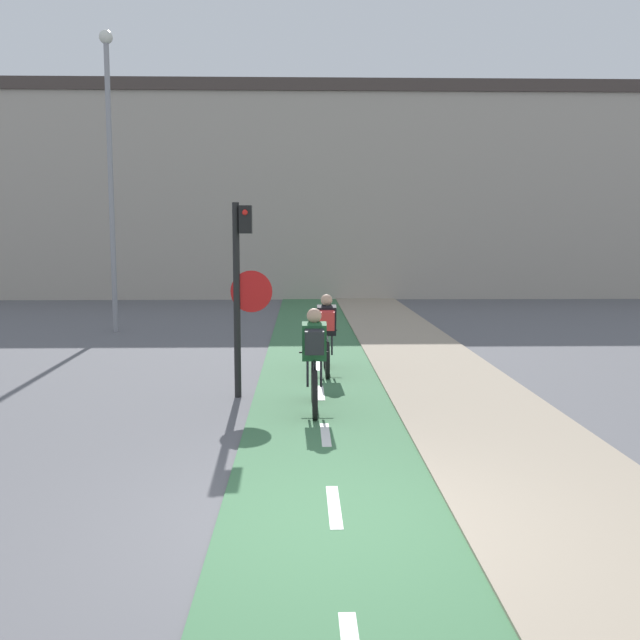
{
  "coord_description": "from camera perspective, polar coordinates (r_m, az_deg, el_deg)",
  "views": [
    {
      "loc": [
        -0.3,
        -6.1,
        2.62
      ],
      "look_at": [
        0.0,
        5.84,
        1.2
      ],
      "focal_mm": 40.0,
      "sensor_mm": 36.0,
      "label": 1
    }
  ],
  "objects": [
    {
      "name": "cyclist_far",
      "position": [
        13.48,
        0.53,
        -1.33
      ],
      "size": [
        0.46,
        1.72,
        1.52
      ],
      "color": "black",
      "rests_on": "ground_plane"
    },
    {
      "name": "sidewalk_strip",
      "position": [
        7.12,
        20.81,
        -15.04
      ],
      "size": [
        2.4,
        60.0,
        0.05
      ],
      "color": "gray",
      "rests_on": "ground_plane"
    },
    {
      "name": "ground_plane",
      "position": [
        6.64,
        1.34,
        -16.43
      ],
      "size": [
        120.0,
        120.0,
        0.0
      ],
      "primitive_type": "plane",
      "color": "#5B5B60"
    },
    {
      "name": "cyclist_near",
      "position": [
        10.61,
        -0.47,
        -3.5
      ],
      "size": [
        0.46,
        1.79,
        1.55
      ],
      "color": "black",
      "rests_on": "ground_plane"
    },
    {
      "name": "street_lamp_far",
      "position": [
        20.25,
        -16.46,
        12.59
      ],
      "size": [
        0.36,
        0.36,
        7.96
      ],
      "color": "gray",
      "rests_on": "ground_plane"
    },
    {
      "name": "building_row_background",
      "position": [
        31.78,
        -0.92,
        10.04
      ],
      "size": [
        60.0,
        5.2,
        8.86
      ],
      "color": "#B2A899",
      "rests_on": "ground_plane"
    },
    {
      "name": "traffic_light_pole",
      "position": [
        11.48,
        -6.28,
        3.37
      ],
      "size": [
        0.67,
        0.25,
        3.14
      ],
      "color": "black",
      "rests_on": "ground_plane"
    },
    {
      "name": "bike_lane",
      "position": [
        6.65,
        1.33,
        -16.31
      ],
      "size": [
        2.19,
        60.0,
        0.02
      ],
      "color": "#3D7047",
      "rests_on": "ground_plane"
    }
  ]
}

